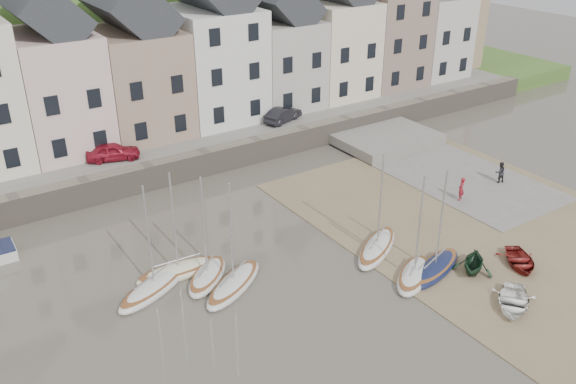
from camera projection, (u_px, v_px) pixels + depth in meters
ground at (351, 285)px, 31.85m from camera, size 160.00×160.00×0.00m
quay_land at (131, 109)px, 55.32m from camera, size 90.00×30.00×1.50m
quay_street at (183, 139)px, 46.41m from camera, size 70.00×7.00×0.10m
seawall at (204, 162)px, 44.09m from camera, size 70.00×1.20×1.80m
beach at (489, 227)px, 37.32m from camera, size 18.00×26.00×0.06m
slipway at (439, 168)px, 45.25m from camera, size 8.00×18.00×0.12m
hillside at (37, 192)px, 82.00m from camera, size 134.40×84.00×84.00m
townhouse_terrace at (179, 53)px, 47.32m from camera, size 61.05×8.00×13.93m
sailboat_0 at (155, 287)px, 31.24m from camera, size 5.27×3.61×6.32m
sailboat_1 at (207, 276)px, 32.11m from camera, size 3.90×3.77×6.32m
sailboat_2 at (178, 271)px, 32.56m from camera, size 4.82×1.78×6.32m
sailboat_3 at (234, 284)px, 31.45m from camera, size 4.95×3.80×6.32m
sailboat_4 at (377, 247)px, 34.71m from camera, size 5.11×3.90×6.32m
sailboat_5 at (435, 268)px, 32.80m from camera, size 5.09×2.89×6.32m
sailboat_6 at (414, 275)px, 32.19m from camera, size 4.24×3.42×6.32m
rowboat_white at (513, 302)px, 29.87m from camera, size 3.91×3.72×0.66m
rowboat_green at (474, 261)px, 32.54m from camera, size 3.28×3.18×1.32m
rowboat_red at (520, 261)px, 33.26m from camera, size 3.40×3.62×0.61m
person_red at (461, 189)px, 40.06m from camera, size 0.70×0.62×1.62m
person_dark at (500, 172)px, 42.54m from camera, size 0.88×0.77×1.53m
car_left at (113, 152)px, 42.45m from camera, size 3.96×2.54×1.26m
car_right at (283, 114)px, 49.63m from camera, size 3.89×2.41×1.21m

